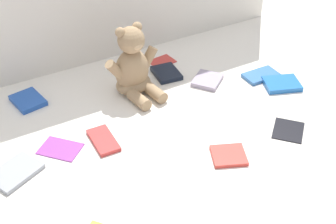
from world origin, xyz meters
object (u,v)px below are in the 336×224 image
book_case_1 (229,155)px  book_case_8 (166,73)px  book_case_2 (15,172)px  book_case_10 (60,148)px  book_case_9 (28,100)px  book_case_0 (282,84)px  book_case_6 (207,80)px  book_case_4 (103,140)px  teddy_bear (133,68)px  book_case_7 (162,61)px  book_case_11 (261,75)px  book_case_3 (288,130)px

book_case_1 → book_case_8: size_ratio=0.88×
book_case_2 → book_case_10: size_ratio=1.13×
book_case_8 → book_case_9: (-0.50, 0.08, 0.00)m
book_case_0 → book_case_6: (-0.22, 0.15, -0.00)m
book_case_4 → book_case_6: bearing=-163.1°
teddy_bear → book_case_6: size_ratio=2.39×
book_case_7 → book_case_11: (0.26, -0.28, 0.00)m
book_case_0 → book_case_7: 0.46m
book_case_2 → book_case_10: (0.15, 0.04, -0.00)m
book_case_11 → book_case_0: bearing=-162.2°
teddy_bear → book_case_9: (-0.35, 0.12, -0.09)m
book_case_1 → book_case_2: (-0.56, 0.24, 0.00)m
book_case_9 → teddy_bear: bearing=151.9°
book_case_3 → book_case_4: (-0.53, 0.24, 0.00)m
book_case_9 → book_case_11: (0.79, -0.27, -0.00)m
book_case_4 → book_case_9: 0.35m
book_case_9 → book_case_2: bearing=58.6°
book_case_1 → book_case_10: (-0.42, 0.28, -0.00)m
book_case_1 → book_case_4: book_case_4 is taller
book_case_7 → book_case_10: 0.59m
book_case_8 → book_case_11: 0.35m
teddy_bear → book_case_6: teddy_bear is taller
book_case_8 → book_case_9: bearing=-2.8°
book_case_0 → book_case_8: (-0.32, 0.27, -0.00)m
teddy_bear → book_case_8: bearing=5.5°
book_case_6 → book_case_9: size_ratio=0.92×
book_case_1 → book_case_10: bearing=-100.3°
book_case_7 → book_case_8: (-0.03, -0.09, 0.00)m
book_case_4 → book_case_0: bearing=179.4°
book_case_4 → teddy_bear: bearing=-133.5°
book_case_11 → book_case_4: bearing=95.3°
book_case_11 → book_case_2: bearing=94.3°
book_case_2 → book_case_11: size_ratio=1.06×
book_case_3 → book_case_10: (-0.65, 0.27, -0.00)m
book_case_0 → book_case_3: (-0.15, -0.21, -0.01)m
teddy_bear → book_case_10: bearing=-161.0°
book_case_11 → book_case_9: bearing=72.1°
book_case_8 → book_case_4: bearing=40.2°
book_case_0 → book_case_2: 0.95m
teddy_bear → book_case_11: size_ratio=1.97×
book_case_0 → book_case_6: 0.27m
book_case_1 → book_case_7: (0.10, 0.57, -0.00)m
book_case_6 → book_case_4: bearing=-112.4°
book_case_1 → book_case_2: bearing=-89.7°
book_case_0 → book_case_11: (-0.03, 0.09, -0.00)m
book_case_3 → book_case_11: size_ratio=0.85×
book_case_1 → book_case_4: bearing=-106.7°
book_case_6 → book_case_10: (-0.59, -0.09, -0.00)m
book_case_8 → book_case_9: same height
book_case_4 → book_case_6: book_case_6 is taller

